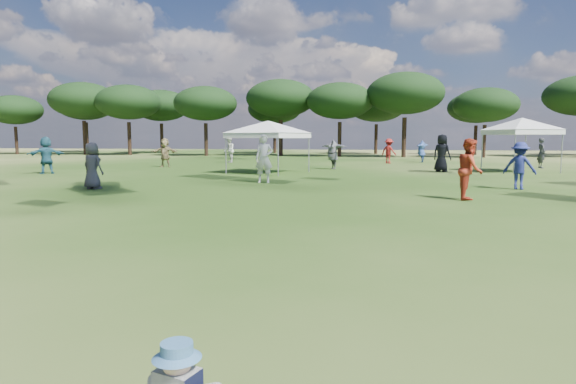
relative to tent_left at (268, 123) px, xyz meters
name	(u,v)px	position (x,y,z in m)	size (l,w,h in m)	color
tree_line	(394,99)	(7.06, 24.54, 2.96)	(108.78, 17.63, 7.77)	black
tent_left	(268,123)	(0.00, 0.00, 0.00)	(6.02, 6.02, 2.89)	gray
tent_right	(522,120)	(12.60, 2.90, 0.17)	(5.28, 5.28, 3.06)	gray
festival_crowd	(324,155)	(2.61, 1.92, -1.61)	(27.86, 22.65, 1.93)	olive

